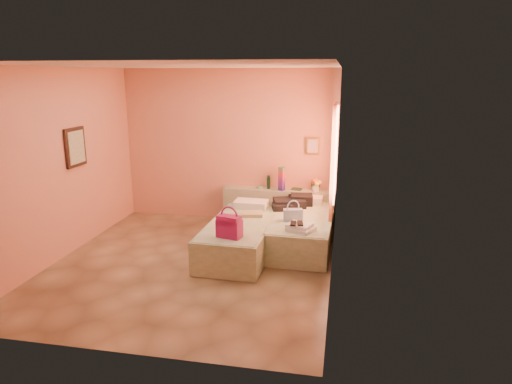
% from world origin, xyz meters
% --- Properties ---
extents(ground, '(4.50, 4.50, 0.00)m').
position_xyz_m(ground, '(0.00, 0.00, 0.00)').
color(ground, '#9E8A5E').
rests_on(ground, ground).
extents(room_walls, '(4.02, 4.51, 2.81)m').
position_xyz_m(room_walls, '(0.21, 0.57, 1.79)').
color(room_walls, tan).
rests_on(room_walls, ground).
extents(headboard_ledge, '(2.05, 0.30, 0.65)m').
position_xyz_m(headboard_ledge, '(0.98, 2.10, 0.33)').
color(headboard_ledge, '#A1AB8C').
rests_on(headboard_ledge, ground).
extents(bed_left, '(0.96, 2.03, 0.50)m').
position_xyz_m(bed_left, '(0.60, 0.55, 0.25)').
color(bed_left, beige).
rests_on(bed_left, ground).
extents(bed_right, '(0.96, 2.03, 0.50)m').
position_xyz_m(bed_right, '(1.50, 1.05, 0.25)').
color(bed_right, beige).
rests_on(bed_right, ground).
extents(water_bottle, '(0.08, 0.08, 0.24)m').
position_xyz_m(water_bottle, '(0.77, 2.12, 0.77)').
color(water_bottle, '#153A1F').
rests_on(water_bottle, headboard_ledge).
extents(rainbow_box, '(0.13, 0.13, 0.43)m').
position_xyz_m(rainbow_box, '(1.03, 2.03, 0.87)').
color(rainbow_box, '#A2145C').
rests_on(rainbow_box, headboard_ledge).
extents(small_dish, '(0.13, 0.13, 0.03)m').
position_xyz_m(small_dish, '(0.60, 2.11, 0.67)').
color(small_dish, '#559C73').
rests_on(small_dish, headboard_ledge).
extents(green_book, '(0.20, 0.16, 0.03)m').
position_xyz_m(green_book, '(1.29, 2.12, 0.66)').
color(green_book, '#213F28').
rests_on(green_book, headboard_ledge).
extents(flower_vase, '(0.26, 0.26, 0.27)m').
position_xyz_m(flower_vase, '(1.63, 2.08, 0.78)').
color(flower_vase, white).
rests_on(flower_vase, headboard_ledge).
extents(magenta_handbag, '(0.37, 0.26, 0.32)m').
position_xyz_m(magenta_handbag, '(0.60, -0.13, 0.66)').
color(magenta_handbag, '#A2145C').
rests_on(magenta_handbag, bed_left).
extents(khaki_garment, '(0.37, 0.32, 0.06)m').
position_xyz_m(khaki_garment, '(0.71, 0.90, 0.53)').
color(khaki_garment, tan).
rests_on(khaki_garment, bed_left).
extents(clothes_pile, '(0.69, 0.69, 0.17)m').
position_xyz_m(clothes_pile, '(1.28, 1.52, 0.59)').
color(clothes_pile, black).
rests_on(clothes_pile, bed_right).
extents(blue_handbag, '(0.31, 0.19, 0.19)m').
position_xyz_m(blue_handbag, '(1.38, 0.76, 0.59)').
color(blue_handbag, '#3A548C').
rests_on(blue_handbag, bed_right).
extents(towel_stack, '(0.44, 0.41, 0.10)m').
position_xyz_m(towel_stack, '(1.54, 0.32, 0.55)').
color(towel_stack, white).
rests_on(towel_stack, bed_right).
extents(sandal_pair, '(0.17, 0.22, 0.02)m').
position_xyz_m(sandal_pair, '(1.48, 0.31, 0.61)').
color(sandal_pair, black).
rests_on(sandal_pair, towel_stack).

